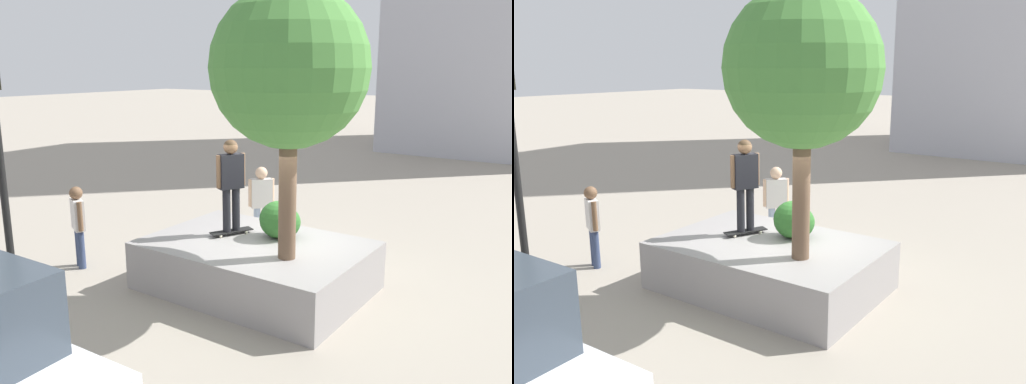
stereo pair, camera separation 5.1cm
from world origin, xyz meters
TOP-DOWN VIEW (x-y plane):
  - ground_plane at (0.00, 0.00)m, footprint 120.00×120.00m
  - planter_ledge at (0.26, 0.31)m, footprint 3.73×2.61m
  - plaza_tree at (-0.57, 0.66)m, footprint 2.41×2.41m
  - boxwood_shrub at (0.00, -0.22)m, footprint 0.56×0.56m
  - hedge_clump at (0.10, -0.14)m, footprint 0.66×0.66m
  - skateboard at (0.88, 0.19)m, footprint 0.55×0.81m
  - skateboarder at (0.88, 0.19)m, footprint 0.36×0.52m
  - passerby_with_bag at (1.57, -1.81)m, footprint 0.45×0.47m
  - bystander_watching at (3.66, 1.40)m, footprint 0.50×0.35m

SIDE VIEW (x-z plane):
  - ground_plane at x=0.00m, z-range 0.00..0.00m
  - planter_ledge at x=0.26m, z-range 0.00..0.85m
  - skateboard at x=0.88m, z-range 0.87..0.94m
  - bystander_watching at x=3.66m, z-range 0.12..1.74m
  - passerby_with_bag at x=1.57m, z-range 0.13..1.84m
  - boxwood_shrub at x=0.00m, z-range 0.85..1.41m
  - hedge_clump at x=0.10m, z-range 0.85..1.51m
  - skateboarder at x=0.88m, z-range 1.05..2.71m
  - plaza_tree at x=-0.57m, z-range 1.70..5.87m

